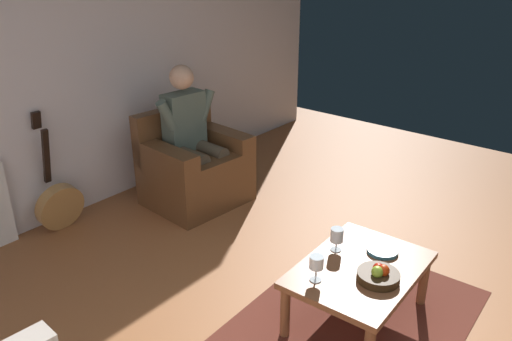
{
  "coord_description": "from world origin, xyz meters",
  "views": [
    {
      "loc": [
        2.54,
        0.87,
        2.17
      ],
      "look_at": [
        -0.24,
        -1.4,
        0.6
      ],
      "focal_mm": 35.8,
      "sensor_mm": 36.0,
      "label": 1
    }
  ],
  "objects_px": {
    "decorative_dish": "(383,250)",
    "guitar": "(59,203)",
    "person_seated": "(192,132)",
    "wine_glass_near": "(316,264)",
    "coffee_table": "(359,274)",
    "armchair": "(194,169)",
    "wine_glass_far": "(337,236)",
    "fruit_bowl": "(379,275)"
  },
  "relations": [
    {
      "from": "guitar",
      "to": "wine_glass_far",
      "type": "bearing_deg",
      "value": 104.92
    },
    {
      "from": "person_seated",
      "to": "coffee_table",
      "type": "xyz_separation_m",
      "value": [
        0.53,
        1.98,
        -0.34
      ]
    },
    {
      "from": "decorative_dish",
      "to": "guitar",
      "type": "bearing_deg",
      "value": -72.95
    },
    {
      "from": "coffee_table",
      "to": "wine_glass_far",
      "type": "bearing_deg",
      "value": -107.95
    },
    {
      "from": "fruit_bowl",
      "to": "armchair",
      "type": "bearing_deg",
      "value": -105.37
    },
    {
      "from": "person_seated",
      "to": "wine_glass_far",
      "type": "bearing_deg",
      "value": 79.8
    },
    {
      "from": "coffee_table",
      "to": "armchair",
      "type": "bearing_deg",
      "value": -104.96
    },
    {
      "from": "person_seated",
      "to": "decorative_dish",
      "type": "xyz_separation_m",
      "value": [
        0.3,
        2.01,
        -0.27
      ]
    },
    {
      "from": "guitar",
      "to": "decorative_dish",
      "type": "height_order",
      "value": "guitar"
    },
    {
      "from": "guitar",
      "to": "wine_glass_far",
      "type": "relative_size",
      "value": 6.4
    },
    {
      "from": "coffee_table",
      "to": "wine_glass_far",
      "type": "height_order",
      "value": "wine_glass_far"
    },
    {
      "from": "fruit_bowl",
      "to": "person_seated",
      "type": "bearing_deg",
      "value": -105.4
    },
    {
      "from": "armchair",
      "to": "decorative_dish",
      "type": "relative_size",
      "value": 4.45
    },
    {
      "from": "person_seated",
      "to": "coffee_table",
      "type": "bearing_deg",
      "value": 79.44
    },
    {
      "from": "fruit_bowl",
      "to": "wine_glass_far",
      "type": "bearing_deg",
      "value": -109.08
    },
    {
      "from": "armchair",
      "to": "guitar",
      "type": "distance_m",
      "value": 1.18
    },
    {
      "from": "coffee_table",
      "to": "fruit_bowl",
      "type": "xyz_separation_m",
      "value": [
        0.06,
        0.15,
        0.09
      ]
    },
    {
      "from": "wine_glass_far",
      "to": "fruit_bowl",
      "type": "relative_size",
      "value": 0.63
    },
    {
      "from": "armchair",
      "to": "person_seated",
      "type": "relative_size",
      "value": 0.7
    },
    {
      "from": "person_seated",
      "to": "wine_glass_near",
      "type": "distance_m",
      "value": 2.03
    },
    {
      "from": "coffee_table",
      "to": "person_seated",
      "type": "bearing_deg",
      "value": -105.0
    },
    {
      "from": "armchair",
      "to": "coffee_table",
      "type": "relative_size",
      "value": 0.96
    },
    {
      "from": "guitar",
      "to": "wine_glass_near",
      "type": "distance_m",
      "value": 2.38
    },
    {
      "from": "coffee_table",
      "to": "wine_glass_near",
      "type": "height_order",
      "value": "wine_glass_near"
    },
    {
      "from": "decorative_dish",
      "to": "person_seated",
      "type": "bearing_deg",
      "value": -98.36
    },
    {
      "from": "decorative_dish",
      "to": "armchair",
      "type": "bearing_deg",
      "value": -98.34
    },
    {
      "from": "person_seated",
      "to": "wine_glass_far",
      "type": "relative_size",
      "value": 8.03
    },
    {
      "from": "guitar",
      "to": "armchair",
      "type": "bearing_deg",
      "value": 154.85
    },
    {
      "from": "wine_glass_near",
      "to": "decorative_dish",
      "type": "xyz_separation_m",
      "value": [
        -0.52,
        0.17,
        -0.1
      ]
    },
    {
      "from": "person_seated",
      "to": "decorative_dish",
      "type": "height_order",
      "value": "person_seated"
    },
    {
      "from": "coffee_table",
      "to": "guitar",
      "type": "distance_m",
      "value": 2.55
    },
    {
      "from": "armchair",
      "to": "wine_glass_far",
      "type": "distance_m",
      "value": 1.84
    },
    {
      "from": "wine_glass_far",
      "to": "armchair",
      "type": "bearing_deg",
      "value": -104.6
    },
    {
      "from": "coffee_table",
      "to": "wine_glass_near",
      "type": "distance_m",
      "value": 0.36
    },
    {
      "from": "armchair",
      "to": "wine_glass_near",
      "type": "relative_size",
      "value": 5.45
    },
    {
      "from": "person_seated",
      "to": "coffee_table",
      "type": "distance_m",
      "value": 2.08
    },
    {
      "from": "guitar",
      "to": "wine_glass_far",
      "type": "height_order",
      "value": "guitar"
    },
    {
      "from": "coffee_table",
      "to": "wine_glass_far",
      "type": "relative_size",
      "value": 5.9
    },
    {
      "from": "wine_glass_far",
      "to": "guitar",
      "type": "bearing_deg",
      "value": -75.08
    },
    {
      "from": "armchair",
      "to": "person_seated",
      "type": "xyz_separation_m",
      "value": [
        0.0,
        0.01,
        0.36
      ]
    },
    {
      "from": "armchair",
      "to": "wine_glass_far",
      "type": "height_order",
      "value": "armchair"
    },
    {
      "from": "fruit_bowl",
      "to": "decorative_dish",
      "type": "bearing_deg",
      "value": -158.19
    }
  ]
}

